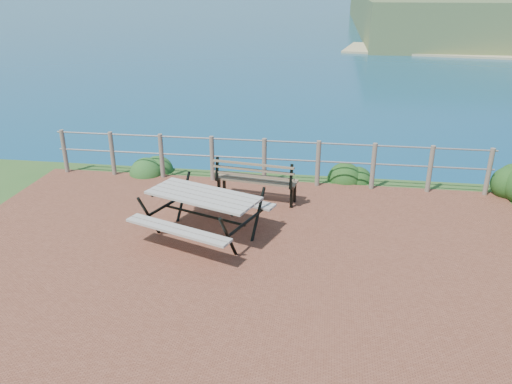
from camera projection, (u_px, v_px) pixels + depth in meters
The scene contains 6 objects.
ground at pixel (236, 261), 7.88m from camera, with size 10.00×7.00×0.12m, color brown.
safety_railing at pixel (264, 159), 10.72m from camera, with size 9.40×0.10×1.00m.
picnic_table at pixel (204, 211), 8.40m from camera, with size 2.03×1.55×0.79m.
park_bench at pixel (257, 173), 9.82m from camera, with size 1.66×0.63×0.91m.
shrub_lip_west at pixel (147, 171), 11.63m from camera, with size 0.78×0.78×0.53m, color #225B22.
shrub_lip_east at pixel (352, 180), 11.14m from camera, with size 0.88×0.88×0.66m, color #144317.
Camera 1 is at (1.32, -6.73, 4.05)m, focal length 35.00 mm.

